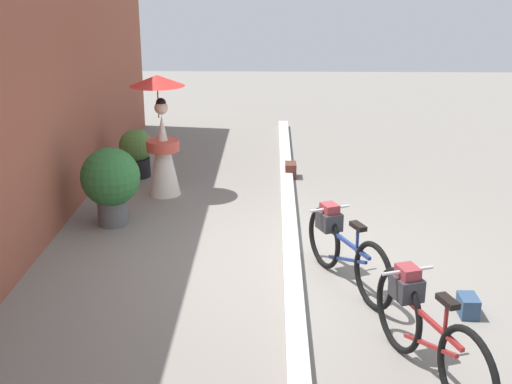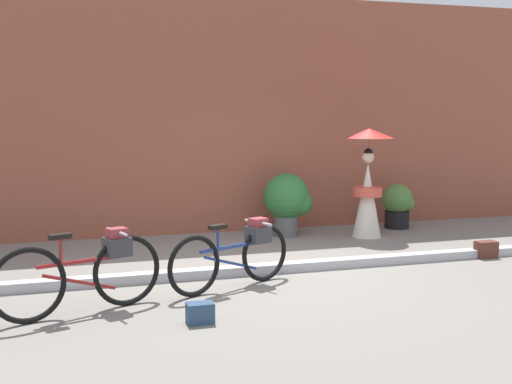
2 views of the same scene
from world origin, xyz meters
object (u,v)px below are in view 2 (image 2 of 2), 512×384
(bicycle_far_side, at_px, (237,253))
(backpack_spare, at_px, (486,249))
(person_with_parasol, at_px, (368,182))
(potted_plant_by_door, at_px, (398,204))
(backpack_on_pavement, at_px, (200,313))
(bicycle_near_officer, at_px, (87,270))
(potted_plant_small, at_px, (288,200))

(bicycle_far_side, relative_size, backpack_spare, 5.45)
(person_with_parasol, relative_size, potted_plant_by_door, 2.27)
(backpack_spare, bearing_deg, backpack_on_pavement, -160.07)
(potted_plant_by_door, bearing_deg, bicycle_near_officer, -147.94)
(bicycle_far_side, height_order, person_with_parasol, person_with_parasol)
(bicycle_far_side, bearing_deg, person_with_parasol, 39.51)
(person_with_parasol, relative_size, potted_plant_small, 1.71)
(backpack_on_pavement, height_order, backpack_spare, backpack_spare)
(bicycle_near_officer, bearing_deg, potted_plant_small, 44.56)
(bicycle_near_officer, distance_m, backpack_on_pavement, 1.30)
(person_with_parasol, distance_m, potted_plant_small, 1.36)
(bicycle_far_side, distance_m, backpack_spare, 3.89)
(potted_plant_small, xyz_separation_m, backpack_on_pavement, (-2.41, -4.09, -0.50))
(bicycle_near_officer, bearing_deg, backpack_on_pavement, -32.82)
(bicycle_near_officer, xyz_separation_m, backpack_on_pavement, (1.05, -0.68, -0.35))
(potted_plant_small, bearing_deg, person_with_parasol, -21.06)
(bicycle_near_officer, relative_size, person_with_parasol, 0.97)
(bicycle_far_side, distance_m, backpack_on_pavement, 1.41)
(person_with_parasol, bearing_deg, potted_plant_small, 158.94)
(person_with_parasol, bearing_deg, backpack_on_pavement, -135.27)
(potted_plant_small, bearing_deg, bicycle_near_officer, -135.44)
(potted_plant_by_door, height_order, backpack_spare, potted_plant_by_door)
(backpack_on_pavement, distance_m, backpack_spare, 4.85)
(person_with_parasol, height_order, potted_plant_small, person_with_parasol)
(bicycle_near_officer, bearing_deg, bicycle_far_side, 16.03)
(potted_plant_by_door, relative_size, potted_plant_small, 0.75)
(bicycle_far_side, bearing_deg, bicycle_near_officer, -163.97)
(backpack_on_pavement, relative_size, backpack_spare, 0.88)
(potted_plant_by_door, relative_size, backpack_on_pavement, 2.99)
(bicycle_far_side, distance_m, potted_plant_by_door, 4.89)
(backpack_spare, bearing_deg, potted_plant_small, 131.42)
(bicycle_near_officer, relative_size, potted_plant_by_door, 2.19)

